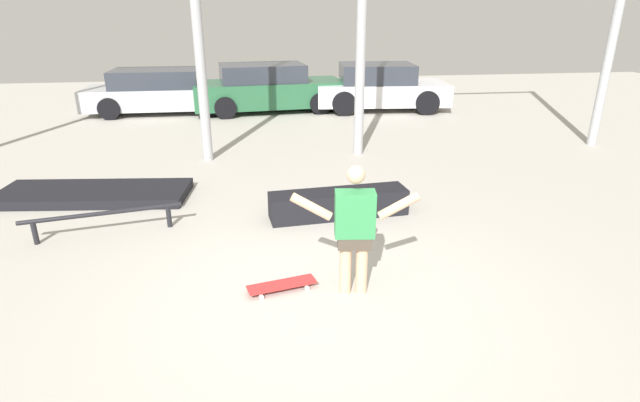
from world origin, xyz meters
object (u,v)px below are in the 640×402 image
object	(u,v)px
skateboard	(282,285)
grind_rail	(103,217)
grind_box	(339,203)
parked_car_silver	(162,92)
parked_car_green	(267,89)
manual_pad	(94,194)
skateboarder	(355,226)
parked_car_white	(380,88)

from	to	relation	value
skateboard	grind_rail	distance (m)	2.94
grind_box	parked_car_silver	xyz separation A→B (m)	(-3.81, 8.58, 0.42)
parked_car_green	manual_pad	bearing A→B (deg)	-120.23
manual_pad	parked_car_green	bearing A→B (deg)	65.77
skateboarder	parked_car_green	distance (m)	10.57
manual_pad	parked_car_white	world-z (taller)	parked_car_white
skateboard	skateboarder	bearing A→B (deg)	-23.47
grind_box	manual_pad	xyz separation A→B (m)	(-3.88, 1.30, -0.12)
skateboarder	skateboard	xyz separation A→B (m)	(-0.78, 0.15, -0.73)
grind_box	grind_rail	xyz separation A→B (m)	(-3.32, -0.23, 0.08)
skateboarder	parked_car_silver	size ratio (longest dim) A/B	0.33
parked_car_silver	grind_box	bearing A→B (deg)	-65.68
grind_rail	parked_car_silver	world-z (taller)	parked_car_silver
grind_rail	parked_car_silver	bearing A→B (deg)	93.14
skateboarder	grind_box	size ratio (longest dim) A/B	0.70
manual_pad	grind_rail	bearing A→B (deg)	-69.89
manual_pad	grind_rail	distance (m)	1.64
manual_pad	parked_car_green	size ratio (longest dim) A/B	0.66
parked_car_white	manual_pad	bearing A→B (deg)	-128.95
grind_rail	parked_car_green	xyz separation A→B (m)	(2.63, 8.62, 0.40)
skateboarder	skateboard	size ratio (longest dim) A/B	1.84
grind_box	parked_car_silver	bearing A→B (deg)	113.94
skateboard	parked_car_silver	size ratio (longest dim) A/B	0.18
skateboard	manual_pad	world-z (taller)	manual_pad
skateboard	manual_pad	bearing A→B (deg)	118.18
manual_pad	parked_car_white	size ratio (longest dim) A/B	0.75
skateboard	grind_box	size ratio (longest dim) A/B	0.38
grind_box	manual_pad	size ratio (longest dim) A/B	0.68
skateboarder	parked_car_green	world-z (taller)	skateboarder
grind_box	parked_car_white	size ratio (longest dim) A/B	0.51
grind_rail	parked_car_green	world-z (taller)	parked_car_green
grind_rail	parked_car_white	distance (m)	10.32
grind_box	manual_pad	distance (m)	4.10
parked_car_silver	skateboarder	bearing A→B (deg)	-71.17
parked_car_green	grind_box	bearing A→B (deg)	-91.27
skateboard	grind_box	distance (m)	2.26
skateboarder	grind_box	bearing A→B (deg)	90.95
manual_pad	parked_car_silver	bearing A→B (deg)	89.40
skateboard	manual_pad	size ratio (longest dim) A/B	0.26
skateboarder	grind_rail	world-z (taller)	skateboarder
skateboard	grind_box	bearing A→B (deg)	50.86
parked_car_silver	manual_pad	bearing A→B (deg)	-90.22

